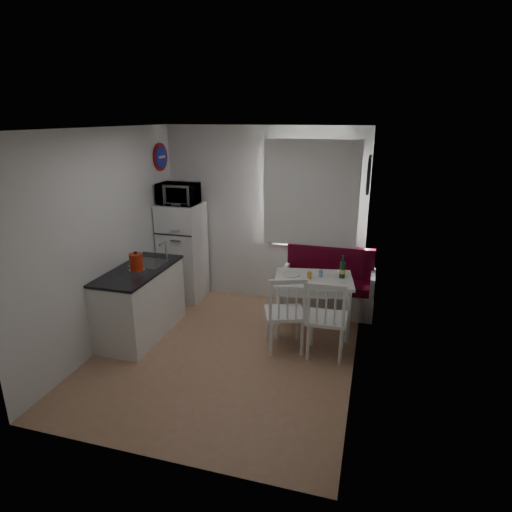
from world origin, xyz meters
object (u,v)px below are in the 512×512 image
Objects in this scene: microwave at (178,194)px; kettle at (136,262)px; kitchen_counter at (141,301)px; dining_table at (313,284)px; chair_right at (326,312)px; wine_bottle at (343,267)px; bench at (328,291)px; fridge at (183,252)px; chair_left at (283,306)px.

microwave reaches higher than kettle.
kitchen_counter is 0.59m from kettle.
dining_table is 4.21× the size of kettle.
dining_table is 2.08× the size of chair_right.
chair_right is 1.74× the size of wine_bottle.
bench is 2.72m from kettle.
fridge is at bearing 89.10° from kitchen_counter.
bench is at bearing 33.91° from kettle.
chair_right is 2.03× the size of kettle.
bench is at bearing 4.16° from microwave.
dining_table is at bearing 49.47° from chair_left.
kitchen_counter is 1.68m from microwave.
kettle is at bearing -159.12° from wine_bottle.
fridge is 2.68× the size of microwave.
kettle is at bearing -88.68° from microwave.
fridge is at bearing 156.29° from dining_table.
chair_left is 1.05× the size of microwave.
bench is 0.74m from dining_table.
fridge is 0.90m from microwave.
chair_left is 2.26× the size of kettle.
kettle is (-2.30, -0.14, 0.43)m from chair_right.
microwave is (0.00, -0.05, 0.90)m from fridge.
bench is at bearing 94.21° from chair_right.
fridge is (-2.21, -0.11, 0.43)m from bench.
chair_right is 2.35m from kettle.
dining_table is 3.62× the size of wine_bottle.
bench is 2.24× the size of chair_left.
chair_right is at bearing -84.50° from bench.
kettle is 2.57m from wine_bottle.
dining_table is 1.86× the size of chair_left.
chair_right is 0.83m from wine_bottle.
fridge reaches higher than kitchen_counter.
fridge reaches higher than chair_right.
microwave is at bearing -90.00° from fridge.
bench is 1.36m from chair_right.
fridge is 4.97× the size of wine_bottle.
chair_right is (2.35, 0.04, 0.15)m from kitchen_counter.
fridge is at bearing 169.81° from wine_bottle.
dining_table is 0.72m from chair_left.
chair_right is at bearing -78.80° from dining_table.
wine_bottle is (2.45, 0.81, 0.44)m from kitchen_counter.
bench is 0.83m from wine_bottle.
kettle reaches higher than chair_left.
fridge is 1.38m from kettle.
fridge is (0.02, 1.24, 0.29)m from kitchen_counter.
chair_left is 0.50m from chair_right.
kitchen_counter is at bearing -161.76° from wine_bottle.
chair_right reaches higher than dining_table.
kitchen_counter is 1.01× the size of bench.
wine_bottle is (2.40, 0.92, -0.14)m from kettle.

